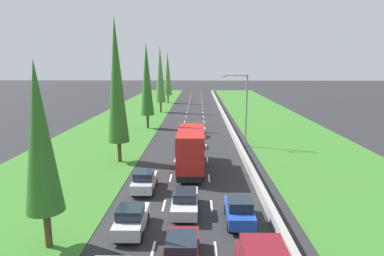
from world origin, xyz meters
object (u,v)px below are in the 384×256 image
black_sedan_centre_lane (190,140)px  poplar_tree_second (117,81)px  silver_sedan_centre_lane (185,201)px  grey_hatchback_centre_lane (194,130)px  red_box_truck_centre_lane (191,148)px  poplar_tree_nearest (40,138)px  poplar_tree_third (147,79)px  silver_hatchback_left_lane (131,219)px  poplar_tree_fifth (168,74)px  maroon_sedan_centre_lane (182,251)px  silver_hatchback_left_lane_third (144,181)px  street_light_mast (244,105)px  blue_hatchback_right_lane (239,211)px  poplar_tree_fourth (160,75)px

black_sedan_centre_lane → poplar_tree_second: (-7.33, -6.84, 7.71)m
poplar_tree_second → silver_sedan_centre_lane: bearing=-58.4°
grey_hatchback_centre_lane → poplar_tree_second: (-7.73, -13.07, 7.68)m
red_box_truck_centre_lane → poplar_tree_nearest: bearing=-118.8°
poplar_tree_third → poplar_tree_nearest: bearing=-90.5°
red_box_truck_centre_lane → grey_hatchback_centre_lane: (0.11, 15.72, -1.35)m
grey_hatchback_centre_lane → silver_hatchback_left_lane: (-3.50, -27.98, 0.00)m
silver_hatchback_left_lane → red_box_truck_centre_lane: bearing=74.5°
poplar_tree_third → poplar_tree_fifth: 35.13m
maroon_sedan_centre_lane → poplar_tree_second: (-7.50, 18.39, 7.71)m
grey_hatchback_centre_lane → silver_hatchback_left_lane_third: (-3.79, -21.19, 0.00)m
poplar_tree_third → street_light_mast: 18.31m
silver_hatchback_left_lane → silver_hatchback_left_lane_third: same height
blue_hatchback_right_lane → poplar_tree_second: size_ratio=0.26×
black_sedan_centre_lane → grey_hatchback_centre_lane: bearing=86.3°
blue_hatchback_right_lane → poplar_tree_third: 34.79m
red_box_truck_centre_lane → silver_hatchback_left_lane_third: size_ratio=2.41×
red_box_truck_centre_lane → street_light_mast: (6.26, 9.52, 3.05)m
silver_sedan_centre_lane → poplar_tree_fourth: bearing=98.3°
silver_sedan_centre_lane → poplar_tree_nearest: poplar_tree_nearest is taller
silver_sedan_centre_lane → silver_hatchback_left_lane_third: 5.26m
black_sedan_centre_lane → poplar_tree_fourth: (-7.09, 30.04, 7.22)m
maroon_sedan_centre_lane → red_box_truck_centre_lane: size_ratio=0.48×
silver_hatchback_left_lane → street_light_mast: bearing=66.1°
silver_hatchback_left_lane → poplar_tree_second: poplar_tree_second is taller
red_box_truck_centre_lane → poplar_tree_nearest: poplar_tree_nearest is taller
poplar_tree_second → poplar_tree_third: bearing=89.5°
blue_hatchback_right_lane → silver_sedan_centre_lane: bearing=157.2°
poplar_tree_nearest → poplar_tree_fifth: bearing=89.7°
silver_sedan_centre_lane → black_sedan_centre_lane: size_ratio=1.00×
black_sedan_centre_lane → street_light_mast: 7.91m
silver_sedan_centre_lane → poplar_tree_second: poplar_tree_second is taller
poplar_tree_nearest → poplar_tree_third: (0.29, 35.45, 1.52)m
poplar_tree_second → silver_hatchback_left_lane: bearing=-74.2°
grey_hatchback_centre_lane → poplar_tree_third: poplar_tree_third is taller
poplar_tree_third → street_light_mast: bearing=-40.9°
red_box_truck_centre_lane → street_light_mast: 11.79m
maroon_sedan_centre_lane → silver_hatchback_left_lane: 4.78m
blue_hatchback_right_lane → street_light_mast: bearing=82.0°
blue_hatchback_right_lane → poplar_tree_fourth: 52.11m
blue_hatchback_right_lane → street_light_mast: 21.12m
poplar_tree_nearest → silver_sedan_centre_lane: bearing=31.7°
silver_hatchback_left_lane → poplar_tree_second: bearing=105.8°
grey_hatchback_centre_lane → silver_hatchback_left_lane: 28.19m
poplar_tree_fourth → poplar_tree_nearest: bearing=-90.4°
black_sedan_centre_lane → silver_hatchback_left_lane_third: silver_hatchback_left_lane_third is taller
poplar_tree_third → poplar_tree_second: bearing=-90.5°
silver_sedan_centre_lane → red_box_truck_centre_lane: size_ratio=0.48×
silver_sedan_centre_lane → red_box_truck_centre_lane: bearing=88.8°
red_box_truck_centre_lane → poplar_tree_fourth: 40.64m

